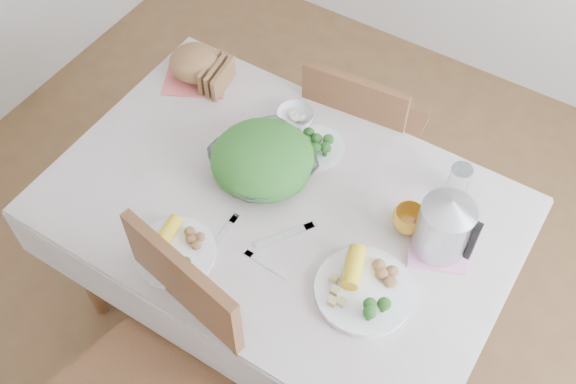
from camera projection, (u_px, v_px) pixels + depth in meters
The scene contains 18 objects.
floor at pixel (281, 310), 2.81m from camera, with size 3.60×3.60×0.00m, color brown.
dining_table at pixel (281, 264), 2.51m from camera, with size 1.40×0.90×0.75m, color brown.
tablecloth at pixel (280, 205), 2.20m from camera, with size 1.50×1.00×0.01m, color beige.
chair_far at pixel (365, 132), 2.78m from camera, with size 0.42×0.42×0.92m, color brown.
salad_bowl at pixel (263, 164), 2.25m from camera, with size 0.33×0.33×0.08m, color white.
dinner_plate_left at pixel (175, 253), 2.07m from camera, with size 0.26×0.26×0.02m, color white.
dinner_plate_right at pixel (364, 291), 2.00m from camera, with size 0.30×0.30×0.02m, color white.
broccoli_plate at pixel (316, 148), 2.33m from camera, with size 0.20×0.20×0.02m, color beige.
napkin at pixel (197, 75), 2.55m from camera, with size 0.23×0.23×0.00m, color #DA5B5B.
bread_loaf at pixel (195, 64), 2.51m from camera, with size 0.20×0.19×0.12m, color brown.
fruit_bowl at pixel (296, 117), 2.40m from camera, with size 0.13×0.13×0.04m, color white.
yellow_mug at pixel (409, 220), 2.11m from camera, with size 0.11×0.11×0.08m, color #F8AC27.
glass_tumbler at pixel (458, 183), 2.17m from camera, with size 0.07×0.07×0.13m, color white.
pink_tray at pixel (438, 246), 2.09m from camera, with size 0.18×0.18×0.01m, color pink.
electric_kettle at pixel (445, 226), 2.00m from camera, with size 0.17×0.17×0.23m, color #B2B5BA.
fork_left at pixel (221, 236), 2.12m from camera, with size 0.02×0.17×0.00m, color silver.
fork_right at pixel (284, 235), 2.12m from camera, with size 0.02×0.20×0.00m, color silver.
knife at pixel (267, 265), 2.06m from camera, with size 0.02×0.16×0.00m, color silver.
Camera 1 is at (0.70, -1.07, 2.55)m, focal length 42.00 mm.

